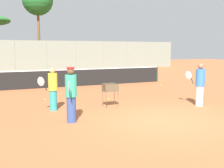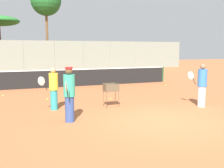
% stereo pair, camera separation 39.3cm
% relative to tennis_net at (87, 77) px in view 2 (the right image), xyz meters
% --- Properties ---
extents(ground_plane, '(80.00, 80.00, 0.00)m').
position_rel_tennis_net_xyz_m(ground_plane, '(0.00, -8.76, -0.56)').
color(ground_plane, '#B26038').
extents(tennis_net, '(11.03, 0.10, 1.07)m').
position_rel_tennis_net_xyz_m(tennis_net, '(0.00, 0.00, 0.00)').
color(tennis_net, '#26592D').
rests_on(tennis_net, ground_plane).
extents(back_fence, '(31.99, 0.08, 3.17)m').
position_rel_tennis_net_xyz_m(back_fence, '(0.00, 12.98, 1.03)').
color(back_fence, gray).
rests_on(back_fence, ground_plane).
extents(tree_0, '(3.33, 3.33, 9.24)m').
position_rel_tennis_net_xyz_m(tree_0, '(-0.47, 14.69, 6.96)').
color(tree_0, brown).
rests_on(tree_0, ground_plane).
extents(player_white_outfit, '(0.45, 0.87, 1.72)m').
position_rel_tennis_net_xyz_m(player_white_outfit, '(-2.75, -7.72, 0.34)').
color(player_white_outfit, '#334C8C').
rests_on(player_white_outfit, ground_plane).
extents(player_red_cap, '(0.42, 0.88, 1.71)m').
position_rel_tennis_net_xyz_m(player_red_cap, '(2.60, -7.41, 0.32)').
color(player_red_cap, white).
rests_on(player_red_cap, ground_plane).
extents(player_yellow_shirt, '(0.81, 0.51, 1.59)m').
position_rel_tennis_net_xyz_m(player_yellow_shirt, '(-2.96, -5.86, 0.26)').
color(player_yellow_shirt, teal).
rests_on(player_yellow_shirt, ground_plane).
extents(ball_cart, '(0.56, 0.41, 0.93)m').
position_rel_tennis_net_xyz_m(ball_cart, '(-0.76, -6.18, 0.14)').
color(ball_cart, brown).
rests_on(ball_cart, ground_plane).
extents(tennis_ball_0, '(0.07, 0.07, 0.07)m').
position_rel_tennis_net_xyz_m(tennis_ball_0, '(4.54, -1.81, -0.53)').
color(tennis_ball_0, '#D1E54C').
rests_on(tennis_ball_0, ground_plane).
extents(tennis_ball_2, '(0.07, 0.07, 0.07)m').
position_rel_tennis_net_xyz_m(tennis_ball_2, '(-4.82, -2.11, -0.53)').
color(tennis_ball_2, '#D1E54C').
rests_on(tennis_ball_2, ground_plane).
extents(tennis_ball_3, '(0.07, 0.07, 0.07)m').
position_rel_tennis_net_xyz_m(tennis_ball_3, '(-0.25, -4.76, -0.53)').
color(tennis_ball_3, '#D1E54C').
rests_on(tennis_ball_3, ground_plane).
extents(tennis_ball_4, '(0.07, 0.07, 0.07)m').
position_rel_tennis_net_xyz_m(tennis_ball_4, '(-2.94, -3.79, -0.53)').
color(tennis_ball_4, '#D1E54C').
rests_on(tennis_ball_4, ground_plane).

